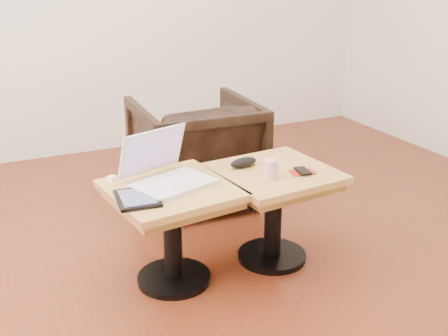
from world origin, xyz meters
name	(u,v)px	position (x,y,z in m)	size (l,w,h in m)	color
room_shell	(258,0)	(0.00, 0.00, 1.35)	(4.52, 4.52, 2.71)	#502917
side_table_left	(172,211)	(-0.42, 0.05, 0.38)	(0.62, 0.62, 0.51)	black
side_table_right	(274,193)	(0.13, 0.03, 0.38)	(0.61, 0.61, 0.51)	black
laptop	(167,173)	(-0.42, 0.10, 0.56)	(0.44, 0.42, 0.25)	white
tablet	(137,198)	(-0.61, -0.03, 0.52)	(0.21, 0.25, 0.02)	black
charging_adapter	(112,178)	(-0.65, 0.25, 0.52)	(0.04, 0.04, 0.02)	white
glasses_case	(243,162)	(0.01, 0.14, 0.54)	(0.16, 0.07, 0.05)	black
striped_cup	(270,169)	(0.06, -0.05, 0.56)	(0.07, 0.07, 0.09)	#D85E7C
earbuds_tangle	(279,165)	(0.18, 0.07, 0.52)	(0.07, 0.04, 0.01)	white
phone_on_sleeve	(303,172)	(0.24, -0.07, 0.52)	(0.13, 0.12, 0.01)	maroon
armchair	(195,151)	(0.07, 0.92, 0.35)	(0.74, 0.76, 0.69)	black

